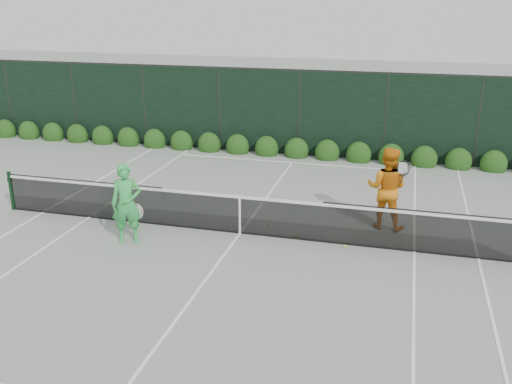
# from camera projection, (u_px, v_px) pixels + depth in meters

# --- Properties ---
(ground) EXTENTS (80.00, 80.00, 0.00)m
(ground) POSITION_uv_depth(u_px,v_px,m) (240.00, 233.00, 13.90)
(ground) COLOR gray
(ground) RESTS_ON ground
(tennis_net) EXTENTS (12.90, 0.10, 1.07)m
(tennis_net) POSITION_uv_depth(u_px,v_px,m) (239.00, 213.00, 13.73)
(tennis_net) COLOR black
(tennis_net) RESTS_ON ground
(player_woman) EXTENTS (0.81, 0.68, 1.90)m
(player_woman) POSITION_uv_depth(u_px,v_px,m) (127.00, 204.00, 13.16)
(player_woman) COLOR green
(player_woman) RESTS_ON ground
(player_man) EXTENTS (1.11, 0.93, 2.06)m
(player_man) POSITION_uv_depth(u_px,v_px,m) (387.00, 188.00, 13.94)
(player_man) COLOR orange
(player_man) RESTS_ON ground
(court_lines) EXTENTS (11.03, 23.83, 0.01)m
(court_lines) POSITION_uv_depth(u_px,v_px,m) (240.00, 233.00, 13.90)
(court_lines) COLOR white
(court_lines) RESTS_ON ground
(windscreen_fence) EXTENTS (32.00, 21.07, 3.06)m
(windscreen_fence) POSITION_uv_depth(u_px,v_px,m) (199.00, 215.00, 10.93)
(windscreen_fence) COLOR black
(windscreen_fence) RESTS_ON ground
(hedge_row) EXTENTS (31.66, 0.65, 0.94)m
(hedge_row) POSITION_uv_depth(u_px,v_px,m) (297.00, 151.00, 20.35)
(hedge_row) COLOR #123C10
(hedge_row) RESTS_ON ground
(tennis_balls) EXTENTS (2.10, 0.90, 0.07)m
(tennis_balls) POSITION_uv_depth(u_px,v_px,m) (302.00, 235.00, 13.73)
(tennis_balls) COLOR #DDF035
(tennis_balls) RESTS_ON ground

